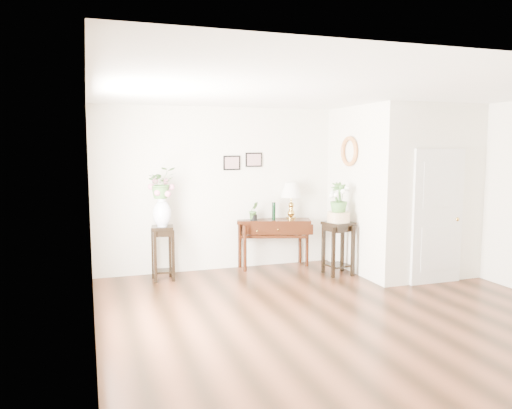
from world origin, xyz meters
name	(u,v)px	position (x,y,z in m)	size (l,w,h in m)	color
floor	(339,313)	(0.00, 0.00, 0.00)	(6.00, 5.50, 0.02)	#572C19
ceiling	(344,92)	(0.00, 0.00, 2.80)	(6.00, 5.50, 0.02)	white
wall_back	(267,188)	(0.00, 2.75, 1.40)	(6.00, 0.02, 2.80)	beige
wall_left	(91,216)	(-3.00, 0.00, 1.40)	(0.02, 5.50, 2.80)	beige
partition	(400,189)	(2.10, 1.77, 1.40)	(1.80, 1.95, 2.80)	beige
door	(438,217)	(2.10, 0.78, 1.05)	(0.90, 0.05, 2.10)	silver
art_print_left	(232,163)	(-0.65, 2.73, 1.85)	(0.30, 0.02, 0.25)	black
art_print_right	(254,160)	(-0.25, 2.73, 1.90)	(0.30, 0.02, 0.25)	black
wall_ornament	(349,151)	(1.16, 1.90, 2.05)	(0.51, 0.51, 0.07)	#DA8943
console_table	(274,243)	(0.07, 2.57, 0.43)	(1.28, 0.43, 0.85)	black
table_lamp	(291,199)	(0.40, 2.57, 1.20)	(0.37, 0.37, 0.65)	#B08839
green_vase	(274,210)	(0.07, 2.57, 1.02)	(0.06, 0.06, 0.30)	black
potted_plant	(254,212)	(-0.31, 2.57, 1.01)	(0.17, 0.14, 0.31)	#407131
plant_stand_a	(163,253)	(-1.92, 2.32, 0.44)	(0.34, 0.34, 0.87)	black
porcelain_vase	(162,212)	(-1.92, 2.32, 1.10)	(0.29, 0.29, 0.50)	white
lily_arrangement	(161,186)	(-1.92, 2.32, 1.52)	(0.45, 0.39, 0.50)	#407131
plant_stand_b	(338,248)	(0.90, 1.74, 0.44)	(0.42, 0.42, 0.89)	black
ceramic_bowl	(339,217)	(0.90, 1.74, 0.97)	(0.37, 0.37, 0.17)	beige
narcissus	(339,199)	(0.90, 1.74, 1.28)	(0.30, 0.30, 0.53)	#407131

